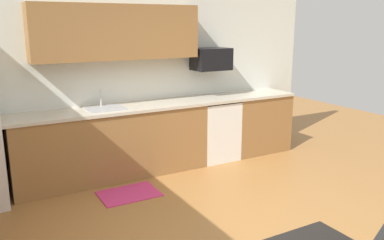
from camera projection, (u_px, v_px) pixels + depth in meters
name	position (u px, v px, depth m)	size (l,w,h in m)	color
wall_back	(134.00, 72.00, 5.64)	(5.80, 0.10, 2.70)	silver
cabinet_run_back	(113.00, 144.00, 5.33)	(2.56, 0.60, 0.90)	olive
cabinet_run_back_right	(256.00, 123.00, 6.46)	(0.99, 0.60, 0.90)	olive
countertop_back	(145.00, 106.00, 5.44)	(4.80, 0.64, 0.04)	beige
upper_cabinets_back	(117.00, 32.00, 5.18)	(2.20, 0.34, 0.70)	olive
oven_range	(214.00, 129.00, 6.08)	(0.60, 0.60, 0.91)	white
microwave	(211.00, 59.00, 5.92)	(0.54, 0.36, 0.32)	black
sink_basin	(106.00, 113.00, 5.19)	(0.48, 0.40, 0.14)	#A5A8AD
sink_faucet	(101.00, 99.00, 5.30)	(0.02, 0.02, 0.24)	#B2B5BA
floor_mat	(129.00, 194.00, 4.86)	(0.70, 0.50, 0.01)	#CC3372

